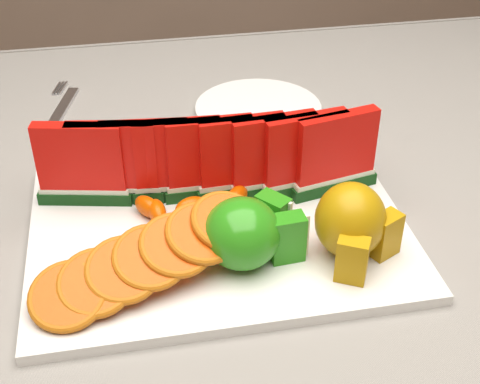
{
  "coord_description": "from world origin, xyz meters",
  "views": [
    {
      "loc": [
        -0.02,
        -0.61,
        1.21
      ],
      "look_at": [
        0.08,
        -0.04,
        0.81
      ],
      "focal_mm": 50.0,
      "sensor_mm": 36.0,
      "label": 1
    }
  ],
  "objects_px": {
    "pear_cluster": "(352,223)",
    "side_plate": "(258,109)",
    "apple_cluster": "(249,232)",
    "fork": "(58,113)",
    "platter": "(219,229)"
  },
  "relations": [
    {
      "from": "apple_cluster",
      "to": "pear_cluster",
      "type": "bearing_deg",
      "value": -6.61
    },
    {
      "from": "apple_cluster",
      "to": "side_plate",
      "type": "xyz_separation_m",
      "value": [
        0.08,
        0.32,
        -0.04
      ]
    },
    {
      "from": "apple_cluster",
      "to": "fork",
      "type": "xyz_separation_m",
      "value": [
        -0.2,
        0.37,
        -0.04
      ]
    },
    {
      "from": "pear_cluster",
      "to": "side_plate",
      "type": "distance_m",
      "value": 0.34
    },
    {
      "from": "pear_cluster",
      "to": "fork",
      "type": "distance_m",
      "value": 0.49
    },
    {
      "from": "platter",
      "to": "fork",
      "type": "bearing_deg",
      "value": 120.12
    },
    {
      "from": "platter",
      "to": "side_plate",
      "type": "bearing_deg",
      "value": 69.34
    },
    {
      "from": "platter",
      "to": "fork",
      "type": "height_order",
      "value": "platter"
    },
    {
      "from": "apple_cluster",
      "to": "side_plate",
      "type": "relative_size",
      "value": 0.49
    },
    {
      "from": "side_plate",
      "to": "apple_cluster",
      "type": "bearing_deg",
      "value": -103.76
    },
    {
      "from": "pear_cluster",
      "to": "platter",
      "type": "bearing_deg",
      "value": 150.05
    },
    {
      "from": "platter",
      "to": "apple_cluster",
      "type": "bearing_deg",
      "value": -70.7
    },
    {
      "from": "apple_cluster",
      "to": "pear_cluster",
      "type": "distance_m",
      "value": 0.1
    },
    {
      "from": "pear_cluster",
      "to": "fork",
      "type": "xyz_separation_m",
      "value": [
        -0.3,
        0.38,
        -0.05
      ]
    },
    {
      "from": "pear_cluster",
      "to": "side_plate",
      "type": "relative_size",
      "value": 0.4
    }
  ]
}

